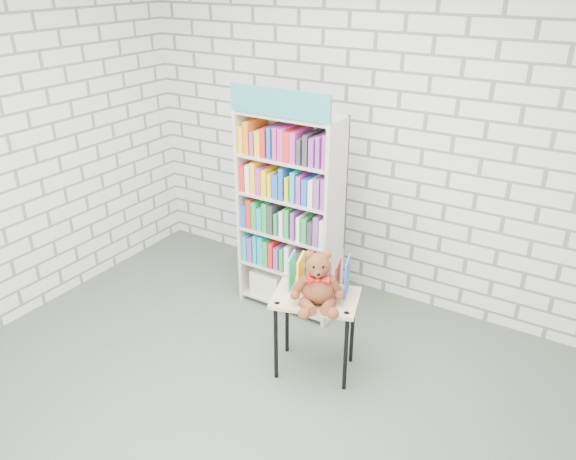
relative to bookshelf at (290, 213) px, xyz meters
The scene contains 6 objects.
ground 1.66m from the bookshelf, 74.19° to the right, with size 4.50×4.50×0.00m, color #4B5649.
room_shell 1.67m from the bookshelf, 74.19° to the right, with size 4.52×4.02×2.81m.
bookshelf is the anchor object (origin of this frame).
display_table 0.96m from the bookshelf, 47.10° to the right, with size 0.69×0.57×0.64m.
table_books 0.83m from the bookshelf, 44.20° to the right, with size 0.45×0.30×0.25m.
teddy_bear 1.01m from the bookshelf, 48.07° to the right, with size 0.38×0.37×0.40m.
Camera 1 is at (1.82, -2.25, 2.75)m, focal length 35.00 mm.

